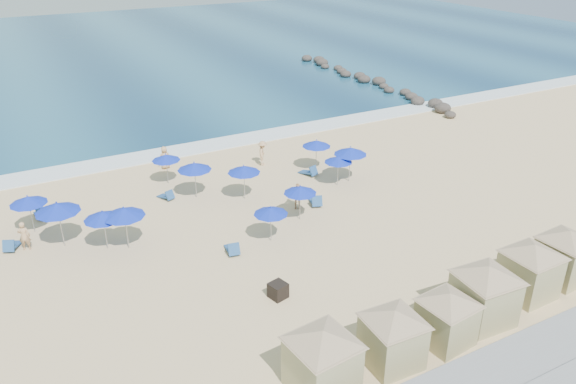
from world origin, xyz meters
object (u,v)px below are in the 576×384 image
object	(u,v)px
umbrella_8	(300,190)
umbrella_11	(338,159)
cabana_3	(486,287)
umbrella_4	(166,157)
beachgoer_0	(24,236)
trash_bin	(278,290)
umbrella_6	(271,211)
cabana_1	(393,330)
umbrella_12	(103,216)
cabana_5	(566,249)
beachgoer_1	(297,196)
cabana_2	(448,311)
umbrella_1	(57,208)
umbrella_2	(28,200)
umbrella_10	(350,151)
cabana_4	(531,263)
cabana_0	(322,353)
umbrella_3	(124,212)
umbrella_7	(244,169)
umbrella_9	(316,143)
beachgoer_2	(263,153)
umbrella_5	(194,166)
rock_jetty	(369,81)
beachgoer_3	(165,158)

from	to	relation	value
umbrella_8	umbrella_11	size ratio (longest dim) A/B	1.04
cabana_3	umbrella_8	distance (m)	11.83
umbrella_4	beachgoer_0	bearing A→B (deg)	-153.15
trash_bin	umbrella_6	world-z (taller)	umbrella_6
umbrella_8	umbrella_6	bearing A→B (deg)	-151.34
cabana_1	cabana_3	bearing A→B (deg)	2.73
umbrella_12	beachgoer_0	xyz separation A→B (m)	(-3.73, 1.92, -1.14)
umbrella_11	beachgoer_0	bearing A→B (deg)	177.17
cabana_5	beachgoer_1	xyz separation A→B (m)	(-7.47, 12.41, -0.82)
cabana_2	umbrella_1	distance (m)	19.61
trash_bin	umbrella_2	world-z (taller)	umbrella_2
umbrella_10	beachgoer_0	xyz separation A→B (m)	(-19.64, 0.77, -1.32)
cabana_5	umbrella_12	bearing A→B (deg)	144.78
umbrella_8	umbrella_11	world-z (taller)	umbrella_8
cabana_4	umbrella_11	distance (m)	14.19
umbrella_1	cabana_3	bearing A→B (deg)	-45.32
cabana_0	beachgoer_1	bearing A→B (deg)	64.27
cabana_0	umbrella_3	distance (m)	13.74
umbrella_2	umbrella_10	bearing A→B (deg)	-7.57
umbrella_7	trash_bin	bearing A→B (deg)	-106.04
umbrella_8	umbrella_9	distance (m)	7.35
umbrella_4	umbrella_9	size ratio (longest dim) A/B	0.94
umbrella_9	trash_bin	bearing A→B (deg)	-127.52
trash_bin	umbrella_4	world-z (taller)	umbrella_4
cabana_4	umbrella_9	world-z (taller)	cabana_4
umbrella_7	beachgoer_2	bearing A→B (deg)	52.41
beachgoer_2	cabana_0	bearing A→B (deg)	-171.16
cabana_2	umbrella_10	world-z (taller)	cabana_2
cabana_0	umbrella_5	distance (m)	17.39
rock_jetty	umbrella_2	size ratio (longest dim) A/B	11.81
umbrella_7	umbrella_11	bearing A→B (deg)	-9.23
umbrella_1	umbrella_3	bearing A→B (deg)	-31.87
umbrella_5	umbrella_7	distance (m)	3.03
umbrella_4	umbrella_8	bearing A→B (deg)	-58.63
umbrella_1	umbrella_7	size ratio (longest dim) A/B	1.15
umbrella_1	beachgoer_2	distance (m)	15.02
beachgoer_2	beachgoer_3	xyz separation A→B (m)	(-6.23, 2.63, -0.08)
umbrella_8	cabana_4	bearing A→B (deg)	-63.76
trash_bin	cabana_1	world-z (taller)	cabana_1
cabana_5	umbrella_4	bearing A→B (deg)	124.00
cabana_1	umbrella_10	xyz separation A→B (m)	(8.14, 14.93, 0.59)
umbrella_8	cabana_0	bearing A→B (deg)	-116.00
cabana_5	umbrella_5	world-z (taller)	cabana_5
umbrella_1	cabana_0	bearing A→B (deg)	-66.14
rock_jetty	cabana_3	size ratio (longest dim) A/B	5.65
cabana_2	cabana_5	xyz separation A→B (m)	(8.03, 0.80, 0.15)
umbrella_6	umbrella_7	xyz separation A→B (m)	(0.87, 5.34, 0.17)
umbrella_11	trash_bin	bearing A→B (deg)	-135.06
cabana_5	beachgoer_2	xyz separation A→B (m)	(-6.34, 19.42, -0.75)
trash_bin	umbrella_9	xyz separation A→B (m)	(9.09, 11.84, 1.57)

